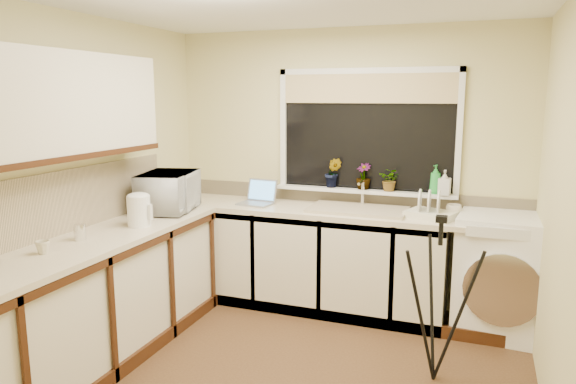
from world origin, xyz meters
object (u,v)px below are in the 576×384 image
Objects in this scene: plant_b at (333,173)px; plant_c at (363,176)px; laptop at (258,197)px; microwave at (169,192)px; kettle at (139,211)px; soap_bottle_green at (435,179)px; plant_d at (390,180)px; dish_rack at (431,215)px; cup_left at (43,247)px; tripod at (437,300)px; soap_bottle_clear at (445,183)px; cup_back at (454,210)px; steel_jar at (80,232)px; washing_machine at (501,273)px.

plant_b reaches higher than plant_c.
microwave reaches higher than laptop.
kettle is 2.42m from soap_bottle_green.
dish_rack is at bearing -34.81° from plant_d.
plant_d reaches higher than kettle.
soap_bottle_green reaches higher than plant_d.
microwave is 2.25m from soap_bottle_green.
laptop is 1.20× the size of plant_b.
cup_left is at bearing -126.04° from plant_c.
laptop is at bearing 65.05° from kettle.
kettle is 0.20× the size of tripod.
soap_bottle_clear is (0.69, -0.04, -0.01)m from plant_c.
kettle is 2.22m from tripod.
soap_bottle_green is at bearing 155.03° from soap_bottle_clear.
plant_c reaches higher than cup_back.
plant_d reaches higher than dish_rack.
soap_bottle_clear reaches higher than steel_jar.
dish_rack is 3.31× the size of steel_jar.
tripod is at bearing 14.98° from steel_jar.
laptop is at bearing 71.51° from cup_left.
cup_back is (0.54, -0.14, -0.20)m from plant_d.
tripod reaches higher than washing_machine.
washing_machine is 8.67× the size of steel_jar.
microwave is at bearing -161.48° from soap_bottle_clear.
laptop reaches higher than cup_back.
microwave is 2.41× the size of soap_bottle_green.
cup_left is at bearing -139.85° from cup_back.
plant_b is at bearing 54.27° from steel_jar.
plant_b is 0.97m from soap_bottle_clear.
kettle is 2.28m from dish_rack.
dish_rack is 0.37m from soap_bottle_green.
soap_bottle_clear is (2.19, 0.73, 0.09)m from microwave.
laptop is at bearing -61.26° from microwave.
tripod is 2.42m from steel_jar.
soap_bottle_green is (-0.00, 0.28, 0.24)m from dish_rack.
washing_machine is at bearing 77.78° from tripod.
dish_rack is 0.97m from tripod.
tripod is 1.08m from cup_back.
plant_c is at bearing 48.90° from steel_jar.
plant_b is at bearing 171.62° from cup_back.
cup_back is at bearing -8.38° from plant_b.
tripod is 4.18× the size of plant_b.
steel_jar is (-0.14, -0.47, -0.06)m from kettle.
laptop is at bearing -173.08° from soap_bottle_clear.
washing_machine is 2.86m from kettle.
laptop is (-2.08, -0.03, 0.48)m from washing_machine.
plant_b is 0.89m from soap_bottle_green.
plant_c is at bearing 42.87° from kettle.
cup_back is (0.78, -0.16, -0.22)m from plant_c.
laptop is 0.88× the size of dish_rack.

